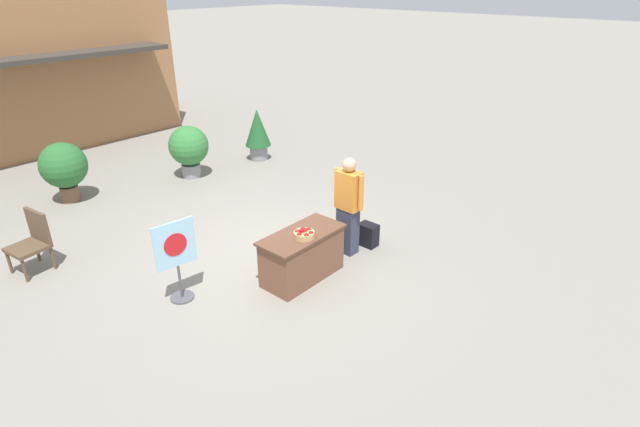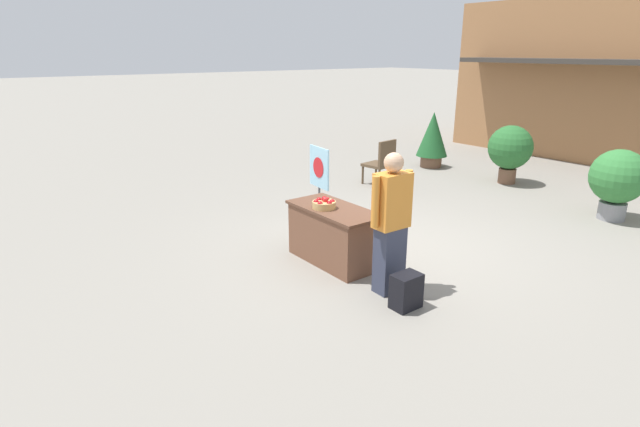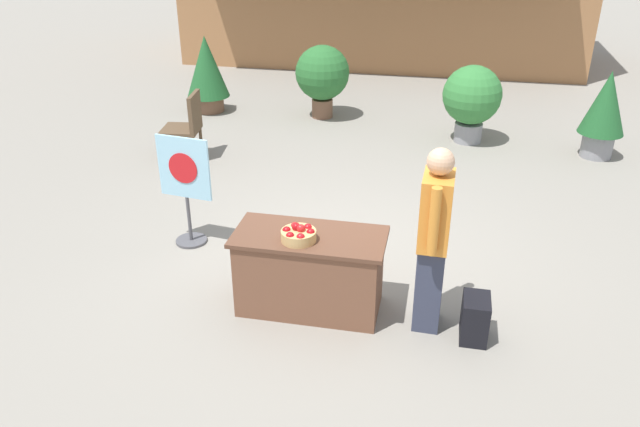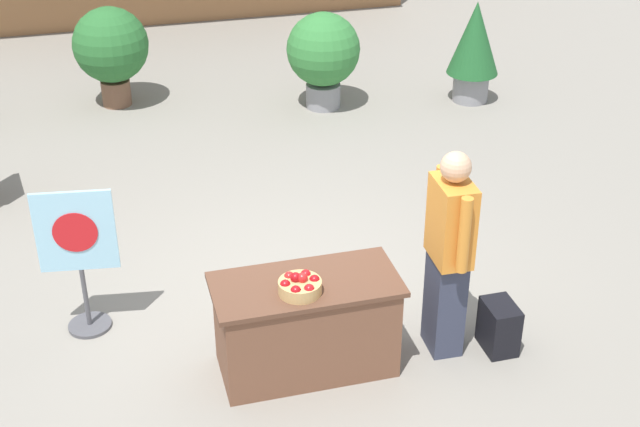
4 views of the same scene
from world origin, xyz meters
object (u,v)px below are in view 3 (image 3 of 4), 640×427
at_px(apple_basket, 299,234).
at_px(potted_plant_near_left, 472,98).
at_px(person_visitor, 433,239).
at_px(patio_chair, 187,123).
at_px(potted_plant_far_left, 605,110).
at_px(potted_plant_near_right, 207,71).
at_px(poster_board, 186,186).
at_px(display_table, 310,271).
at_px(potted_plant_far_right, 322,75).
at_px(backpack, 475,318).

height_order(apple_basket, potted_plant_near_left, potted_plant_near_left).
distance_m(apple_basket, person_visitor, 1.21).
distance_m(patio_chair, potted_plant_far_left, 6.30).
bearing_deg(potted_plant_near_right, poster_board, -71.80).
relative_size(display_table, apple_basket, 4.42).
bearing_deg(poster_board, person_visitor, 77.82).
bearing_deg(potted_plant_near_left, poster_board, -127.60).
relative_size(person_visitor, potted_plant_far_right, 1.35).
bearing_deg(potted_plant_near_left, potted_plant_far_right, 163.31).
xyz_separation_m(backpack, potted_plant_near_right, (-4.78, 5.98, 0.56)).
relative_size(display_table, potted_plant_near_left, 1.14).
height_order(potted_plant_near_right, potted_plant_near_left, potted_plant_near_right).
distance_m(poster_board, patio_chair, 2.75).
relative_size(potted_plant_near_left, potted_plant_far_left, 0.94).
height_order(display_table, potted_plant_far_right, potted_plant_far_right).
height_order(apple_basket, potted_plant_far_left, potted_plant_far_left).
xyz_separation_m(backpack, poster_board, (-3.19, 1.16, 0.51)).
relative_size(person_visitor, potted_plant_far_left, 1.31).
relative_size(apple_basket, patio_chair, 0.32).
xyz_separation_m(potted_plant_near_right, potted_plant_far_right, (2.15, 0.08, 0.02)).
height_order(display_table, potted_plant_near_left, potted_plant_near_left).
relative_size(person_visitor, potted_plant_near_right, 1.25).
bearing_deg(potted_plant_far_left, potted_plant_far_right, 166.70).
relative_size(potted_plant_near_right, potted_plant_far_left, 1.05).
bearing_deg(potted_plant_near_left, potted_plant_far_left, -8.63).
bearing_deg(potted_plant_near_right, person_visitor, -53.31).
height_order(apple_basket, potted_plant_near_right, potted_plant_near_right).
bearing_deg(potted_plant_far_right, backpack, -66.54).
xyz_separation_m(backpack, potted_plant_far_right, (-2.63, 6.05, 0.58)).
bearing_deg(person_visitor, potted_plant_near_right, -51.41).
relative_size(apple_basket, potted_plant_far_left, 0.24).
bearing_deg(potted_plant_near_right, backpack, -51.36).
height_order(display_table, backpack, display_table).
bearing_deg(potted_plant_near_left, display_table, -106.75).
bearing_deg(potted_plant_near_left, person_visitor, -94.52).
height_order(display_table, potted_plant_near_right, potted_plant_near_right).
bearing_deg(potted_plant_far_right, person_visitor, -69.62).
bearing_deg(potted_plant_far_left, patio_chair, -168.23).
bearing_deg(display_table, potted_plant_far_left, 54.06).
bearing_deg(potted_plant_far_left, poster_board, -143.24).
xyz_separation_m(potted_plant_near_right, potted_plant_near_left, (4.75, -0.70, -0.03)).
relative_size(display_table, potted_plant_far_right, 1.10).
xyz_separation_m(person_visitor, potted_plant_near_right, (-4.35, 5.84, -0.13)).
relative_size(display_table, patio_chair, 1.42).
xyz_separation_m(person_visitor, backpack, (0.43, -0.14, -0.69)).
relative_size(potted_plant_near_right, potted_plant_far_right, 1.08).
height_order(display_table, person_visitor, person_visitor).
bearing_deg(apple_basket, potted_plant_far_left, 54.15).
relative_size(apple_basket, potted_plant_near_right, 0.23).
relative_size(patio_chair, potted_plant_near_left, 0.80).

